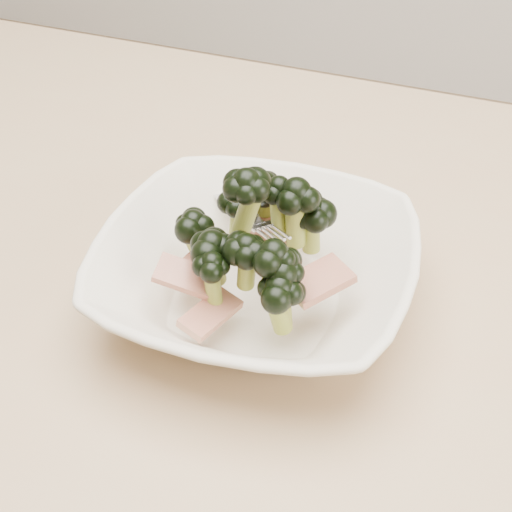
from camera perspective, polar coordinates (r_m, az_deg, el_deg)
name	(u,v)px	position (r m, az deg, el deg)	size (l,w,h in m)	color
dining_table	(228,323)	(0.74, -2.23, -5.37)	(1.20, 0.80, 0.75)	tan
broccoli_dish	(257,266)	(0.59, 0.08, -0.83)	(0.28, 0.28, 0.14)	beige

